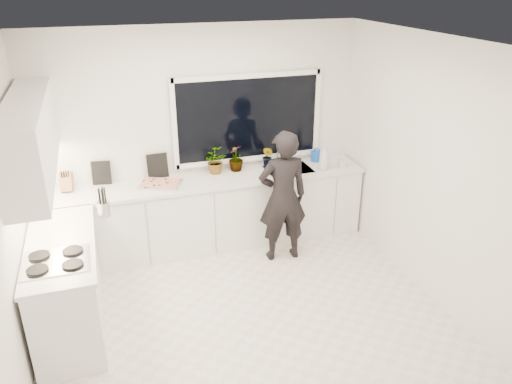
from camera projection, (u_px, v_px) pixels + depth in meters
name	position (u px, v px, depth m)	size (l,w,h in m)	color
floor	(243.00, 312.00, 5.19)	(4.00, 3.50, 0.02)	beige
wall_back	(201.00, 138.00, 6.16)	(4.00, 0.02, 2.70)	white
wall_left	(6.00, 224.00, 4.06)	(0.02, 3.50, 2.70)	white
wall_right	(426.00, 168.00, 5.20)	(0.02, 3.50, 2.70)	white
ceiling	(240.00, 41.00, 4.08)	(4.00, 3.50, 0.02)	white
window	(248.00, 118.00, 6.22)	(1.80, 0.02, 1.00)	black
base_cabinets_back	(210.00, 214.00, 6.26)	(3.92, 0.58, 0.88)	white
base_cabinets_left	(68.00, 286.00, 4.83)	(0.58, 1.60, 0.88)	white
countertop_back	(208.00, 181.00, 6.07)	(3.94, 0.62, 0.04)	silver
countertop_left	(60.00, 245.00, 4.64)	(0.62, 1.60, 0.04)	silver
upper_cabinets	(31.00, 138.00, 4.53)	(0.34, 2.10, 0.70)	white
sink	(288.00, 173.00, 6.38)	(0.58, 0.42, 0.14)	silver
faucet	(283.00, 156.00, 6.49)	(0.03, 0.03, 0.22)	silver
stovetop	(56.00, 261.00, 4.32)	(0.56, 0.48, 0.03)	black
person	(283.00, 197.00, 5.85)	(0.59, 0.39, 1.62)	black
pizza_tray	(160.00, 184.00, 5.87)	(0.47, 0.35, 0.03)	silver
pizza	(160.00, 183.00, 5.86)	(0.43, 0.31, 0.01)	red
watering_can	(316.00, 156.00, 6.61)	(0.14, 0.14, 0.13)	blue
paper_towel_roll	(44.00, 184.00, 5.57)	(0.11, 0.11, 0.26)	white
knife_block	(67.00, 182.00, 5.68)	(0.13, 0.10, 0.22)	#976E46
utensil_crock	(104.00, 209.00, 5.12)	(0.13, 0.13, 0.16)	silver
picture_frame_large	(101.00, 173.00, 5.87)	(0.22, 0.02, 0.28)	black
picture_frame_small	(158.00, 166.00, 6.05)	(0.25, 0.02, 0.30)	black
herb_plants	(228.00, 160.00, 6.22)	(0.97, 0.37, 0.33)	#26662D
soap_bottles	(327.00, 158.00, 6.30)	(0.39, 0.18, 0.32)	#D8BF66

